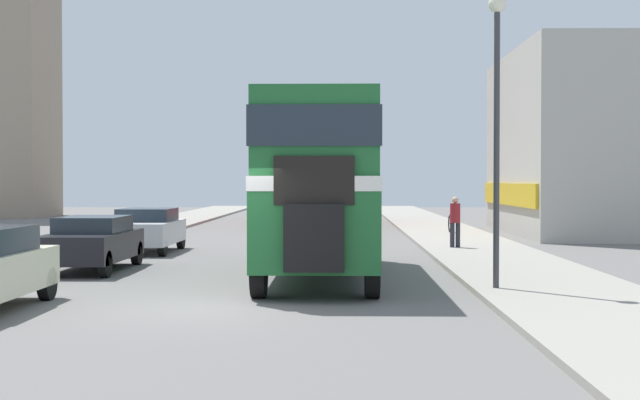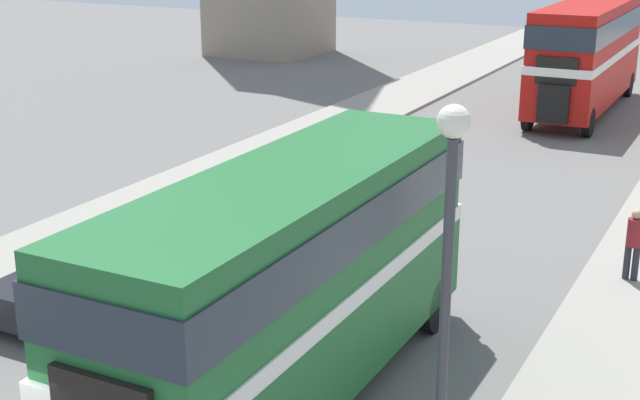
% 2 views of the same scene
% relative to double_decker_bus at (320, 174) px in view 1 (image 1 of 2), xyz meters
% --- Properties ---
extents(ground_plane, '(120.00, 120.00, 0.00)m').
position_rel_double_decker_bus_xyz_m(ground_plane, '(-1.86, -5.24, -2.42)').
color(ground_plane, slate).
extents(sidewalk_right, '(3.50, 120.00, 0.12)m').
position_rel_double_decker_bus_xyz_m(sidewalk_right, '(4.89, -5.24, -2.36)').
color(sidewalk_right, gray).
rests_on(sidewalk_right, ground_plane).
extents(double_decker_bus, '(2.50, 9.51, 4.05)m').
position_rel_double_decker_bus_xyz_m(double_decker_bus, '(0.00, 0.00, 0.00)').
color(double_decker_bus, '#1E602D').
rests_on(double_decker_bus, ground_plane).
extents(bus_distant, '(2.56, 10.96, 4.49)m').
position_rel_double_decker_bus_xyz_m(bus_distant, '(-0.66, 26.10, 0.24)').
color(bus_distant, '#B2140F').
rests_on(bus_distant, ground_plane).
extents(car_parked_mid, '(1.73, 4.13, 1.36)m').
position_rel_double_decker_bus_xyz_m(car_parked_mid, '(-5.79, 1.38, -1.70)').
color(car_parked_mid, black).
rests_on(car_parked_mid, ground_plane).
extents(car_parked_far, '(1.83, 3.97, 1.39)m').
position_rel_double_decker_bus_xyz_m(car_parked_far, '(-5.66, 7.13, -1.69)').
color(car_parked_far, silver).
rests_on(car_parked_far, ground_plane).
extents(pedestrian_walking, '(0.33, 0.33, 1.63)m').
position_rel_double_decker_bus_xyz_m(pedestrian_walking, '(4.18, 7.86, -1.38)').
color(pedestrian_walking, '#282833').
rests_on(pedestrian_walking, sidewalk_right).
extents(bicycle_on_pavement, '(0.05, 1.76, 0.78)m').
position_rel_double_decker_bus_xyz_m(bicycle_on_pavement, '(5.03, 15.77, -1.94)').
color(bicycle_on_pavement, black).
rests_on(bicycle_on_pavement, sidewalk_right).
extents(street_lamp, '(0.36, 0.36, 5.86)m').
position_rel_double_decker_bus_xyz_m(street_lamp, '(3.61, -2.99, 1.53)').
color(street_lamp, '#38383D').
rests_on(street_lamp, sidewalk_right).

